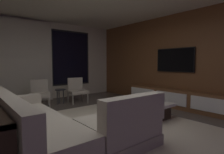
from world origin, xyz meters
TOP-DOWN VIEW (x-y plane):
  - floor at (0.00, 0.00)m, footprint 9.20×9.20m
  - back_wall_with_window at (-0.06, 3.62)m, footprint 6.60×0.30m
  - media_wall at (3.06, 0.00)m, footprint 0.12×7.80m
  - area_rug at (0.35, -0.10)m, footprint 3.20×3.80m
  - sectional_couch at (-0.83, -0.11)m, footprint 1.98×2.50m
  - coffee_table at (1.21, 0.04)m, footprint 1.16×1.16m
  - book_stack_on_coffee_table at (1.22, 0.21)m, footprint 0.27×0.23m
  - accent_chair_near_window at (0.93, 2.49)m, footprint 0.62×0.64m
  - accent_chair_by_curtain at (-0.20, 2.59)m, footprint 0.68×0.69m
  - side_stool at (0.40, 2.56)m, footprint 0.32×0.32m
  - media_console at (2.77, 0.05)m, footprint 0.46×3.10m
  - mounted_tv at (2.95, 0.25)m, footprint 0.05×1.20m

SIDE VIEW (x-z plane):
  - floor at x=0.00m, z-range 0.00..0.00m
  - area_rug at x=0.35m, z-range 0.00..0.01m
  - coffee_table at x=1.21m, z-range 0.01..0.37m
  - media_console at x=2.77m, z-range -0.01..0.51m
  - sectional_couch at x=-0.83m, z-range -0.12..0.70m
  - side_stool at x=0.40m, z-range 0.14..0.60m
  - book_stack_on_coffee_table at x=1.22m, z-range 0.36..0.49m
  - accent_chair_near_window at x=0.93m, z-range 0.04..0.82m
  - accent_chair_by_curtain at x=-0.20m, z-range 0.04..0.82m
  - back_wall_with_window at x=-0.06m, z-range -0.01..2.69m
  - media_wall at x=3.06m, z-range 0.00..2.70m
  - mounted_tv at x=2.95m, z-range 1.00..1.70m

